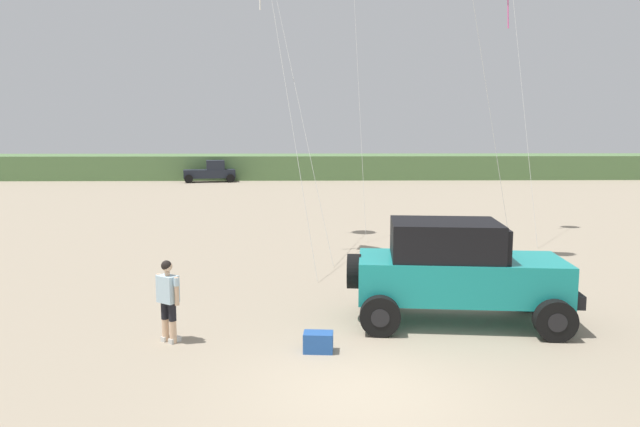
{
  "coord_description": "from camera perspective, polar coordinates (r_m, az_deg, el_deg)",
  "views": [
    {
      "loc": [
        -0.96,
        -8.88,
        4.07
      ],
      "look_at": [
        -0.62,
        3.86,
        2.38
      ],
      "focal_mm": 32.44,
      "sensor_mm": 36.0,
      "label": 1
    }
  ],
  "objects": [
    {
      "name": "jeep",
      "position": [
        13.06,
        13.34,
        -5.36
      ],
      "size": [
        4.96,
        2.83,
        2.26
      ],
      "color": "teal",
      "rests_on": "ground_plane"
    },
    {
      "name": "cooler_box",
      "position": [
        11.28,
        -0.17,
        -12.57
      ],
      "size": [
        0.59,
        0.41,
        0.38
      ],
      "primitive_type": "cube",
      "rotation": [
        0.0,
        0.0,
        -0.09
      ],
      "color": "#23519E",
      "rests_on": "ground_plane"
    },
    {
      "name": "ground_plane",
      "position": [
        9.81,
        4.42,
        -16.98
      ],
      "size": [
        220.0,
        220.0,
        0.0
      ],
      "primitive_type": "plane",
      "color": "gray"
    },
    {
      "name": "dune_ridge",
      "position": [
        59.29,
        0.22,
        4.7
      ],
      "size": [
        90.0,
        9.57,
        2.29
      ],
      "primitive_type": "cube",
      "color": "#567A47",
      "rests_on": "ground_plane"
    },
    {
      "name": "distant_pickup",
      "position": [
        53.87,
        -10.71,
        4.07
      ],
      "size": [
        4.87,
        3.13,
        1.98
      ],
      "color": "#1E232D",
      "rests_on": "ground_plane"
    },
    {
      "name": "person_watching",
      "position": [
        11.95,
        -14.76,
        -7.92
      ],
      "size": [
        0.53,
        0.46,
        1.67
      ],
      "color": "#DBB28E",
      "rests_on": "ground_plane"
    }
  ]
}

